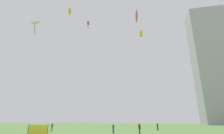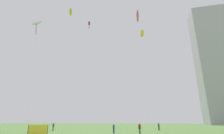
{
  "view_description": "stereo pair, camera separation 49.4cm",
  "coord_description": "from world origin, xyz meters",
  "px_view_note": "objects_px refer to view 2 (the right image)",
  "views": [
    {
      "loc": [
        10.29,
        -19.59,
        2.03
      ],
      "look_at": [
        2.14,
        7.17,
        11.05
      ],
      "focal_mm": 26.93,
      "sensor_mm": 36.0,
      "label": 1
    },
    {
      "loc": [
        10.76,
        -19.44,
        2.03
      ],
      "look_at": [
        2.14,
        7.17,
        11.05
      ],
      "focal_mm": 26.93,
      "sensor_mm": 36.0,
      "label": 2
    }
  ],
  "objects_px": {
    "person_standing_3": "(114,128)",
    "kite_flying_2": "(71,12)",
    "distant_highrise_0": "(215,63)",
    "event_banner": "(38,131)",
    "kite_flying_4": "(89,24)",
    "kite_flying_1": "(37,23)",
    "kite_flying_3": "(142,33)",
    "person_standing_2": "(159,126)",
    "person_standing_1": "(53,126)",
    "person_standing_0": "(140,128)",
    "kite_flying_0": "(138,16)"
  },
  "relations": [
    {
      "from": "person_standing_2",
      "to": "event_banner",
      "type": "relative_size",
      "value": 0.88
    },
    {
      "from": "event_banner",
      "to": "person_standing_1",
      "type": "bearing_deg",
      "value": 118.99
    },
    {
      "from": "person_standing_0",
      "to": "event_banner",
      "type": "bearing_deg",
      "value": 151.39
    },
    {
      "from": "kite_flying_3",
      "to": "kite_flying_1",
      "type": "bearing_deg",
      "value": -155.15
    },
    {
      "from": "kite_flying_2",
      "to": "event_banner",
      "type": "xyz_separation_m",
      "value": [
        5.44,
        -12.98,
        -28.37
      ]
    },
    {
      "from": "kite_flying_4",
      "to": "distant_highrise_0",
      "type": "bearing_deg",
      "value": 55.87
    },
    {
      "from": "person_standing_0",
      "to": "kite_flying_3",
      "type": "height_order",
      "value": "kite_flying_3"
    },
    {
      "from": "person_standing_1",
      "to": "kite_flying_4",
      "type": "xyz_separation_m",
      "value": [
        3.92,
        6.52,
        27.92
      ]
    },
    {
      "from": "person_standing_0",
      "to": "kite_flying_1",
      "type": "xyz_separation_m",
      "value": [
        -25.27,
        1.19,
        24.92
      ]
    },
    {
      "from": "distant_highrise_0",
      "to": "event_banner",
      "type": "height_order",
      "value": "distant_highrise_0"
    },
    {
      "from": "person_standing_1",
      "to": "person_standing_2",
      "type": "bearing_deg",
      "value": 55.02
    },
    {
      "from": "person_standing_0",
      "to": "person_standing_2",
      "type": "distance_m",
      "value": 13.92
    },
    {
      "from": "person_standing_3",
      "to": "kite_flying_2",
      "type": "bearing_deg",
      "value": 176.74
    },
    {
      "from": "kite_flying_4",
      "to": "kite_flying_0",
      "type": "bearing_deg",
      "value": 31.45
    },
    {
      "from": "person_standing_3",
      "to": "kite_flying_3",
      "type": "height_order",
      "value": "kite_flying_3"
    },
    {
      "from": "person_standing_1",
      "to": "distant_highrise_0",
      "type": "height_order",
      "value": "distant_highrise_0"
    },
    {
      "from": "event_banner",
      "to": "person_standing_3",
      "type": "bearing_deg",
      "value": 58.2
    },
    {
      "from": "kite_flying_3",
      "to": "event_banner",
      "type": "bearing_deg",
      "value": -117.84
    },
    {
      "from": "kite_flying_4",
      "to": "event_banner",
      "type": "height_order",
      "value": "kite_flying_4"
    },
    {
      "from": "kite_flying_3",
      "to": "person_standing_1",
      "type": "bearing_deg",
      "value": -153.82
    },
    {
      "from": "person_standing_1",
      "to": "person_standing_2",
      "type": "height_order",
      "value": "person_standing_1"
    },
    {
      "from": "kite_flying_0",
      "to": "kite_flying_3",
      "type": "bearing_deg",
      "value": -72.11
    },
    {
      "from": "person_standing_3",
      "to": "event_banner",
      "type": "xyz_separation_m",
      "value": [
        -6.89,
        -11.12,
        -0.06
      ]
    },
    {
      "from": "kite_flying_2",
      "to": "distant_highrise_0",
      "type": "distance_m",
      "value": 96.28
    },
    {
      "from": "distant_highrise_0",
      "to": "kite_flying_0",
      "type": "bearing_deg",
      "value": -124.2
    },
    {
      "from": "kite_flying_2",
      "to": "event_banner",
      "type": "bearing_deg",
      "value": -67.24
    },
    {
      "from": "person_standing_2",
      "to": "kite_flying_4",
      "type": "height_order",
      "value": "kite_flying_4"
    },
    {
      "from": "person_standing_3",
      "to": "kite_flying_1",
      "type": "distance_m",
      "value": 32.23
    },
    {
      "from": "kite_flying_4",
      "to": "kite_flying_1",
      "type": "bearing_deg",
      "value": -139.0
    },
    {
      "from": "person_standing_0",
      "to": "kite_flying_4",
      "type": "distance_m",
      "value": 33.26
    },
    {
      "from": "person_standing_1",
      "to": "event_banner",
      "type": "height_order",
      "value": "person_standing_1"
    },
    {
      "from": "kite_flying_1",
      "to": "kite_flying_0",
      "type": "bearing_deg",
      "value": 35.92
    },
    {
      "from": "person_standing_3",
      "to": "event_banner",
      "type": "height_order",
      "value": "event_banner"
    },
    {
      "from": "person_standing_2",
      "to": "distant_highrise_0",
      "type": "relative_size",
      "value": 0.02
    },
    {
      "from": "person_standing_3",
      "to": "event_banner",
      "type": "distance_m",
      "value": 13.08
    },
    {
      "from": "kite_flying_1",
      "to": "event_banner",
      "type": "distance_m",
      "value": 30.3
    },
    {
      "from": "person_standing_1",
      "to": "event_banner",
      "type": "bearing_deg",
      "value": -31.64
    },
    {
      "from": "person_standing_2",
      "to": "event_banner",
      "type": "bearing_deg",
      "value": -161.37
    },
    {
      "from": "person_standing_3",
      "to": "distant_highrise_0",
      "type": "height_order",
      "value": "distant_highrise_0"
    },
    {
      "from": "person_standing_2",
      "to": "kite_flying_0",
      "type": "bearing_deg",
      "value": 92.77
    },
    {
      "from": "person_standing_1",
      "to": "distant_highrise_0",
      "type": "relative_size",
      "value": 0.02
    },
    {
      "from": "kite_flying_1",
      "to": "kite_flying_4",
      "type": "xyz_separation_m",
      "value": [
        10.25,
        8.91,
        2.99
      ]
    },
    {
      "from": "event_banner",
      "to": "kite_flying_2",
      "type": "bearing_deg",
      "value": 112.76
    },
    {
      "from": "kite_flying_4",
      "to": "event_banner",
      "type": "bearing_deg",
      "value": -80.61
    },
    {
      "from": "kite_flying_0",
      "to": "kite_flying_1",
      "type": "xyz_separation_m",
      "value": [
        -23.41,
        -16.96,
        -8.29
      ]
    },
    {
      "from": "kite_flying_2",
      "to": "person_standing_0",
      "type": "bearing_deg",
      "value": -12.1
    },
    {
      "from": "person_standing_2",
      "to": "kite_flying_0",
      "type": "distance_m",
      "value": 33.79
    },
    {
      "from": "kite_flying_2",
      "to": "distant_highrise_0",
      "type": "height_order",
      "value": "distant_highrise_0"
    },
    {
      "from": "kite_flying_3",
      "to": "distant_highrise_0",
      "type": "xyz_separation_m",
      "value": [
        35.3,
        71.31,
        11.61
      ]
    },
    {
      "from": "kite_flying_2",
      "to": "kite_flying_4",
      "type": "relative_size",
      "value": 0.99
    }
  ]
}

